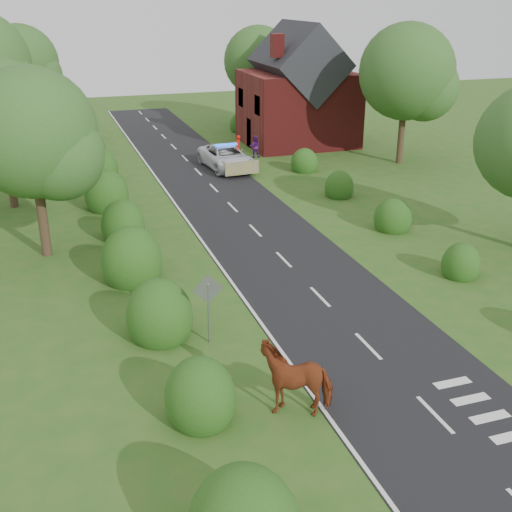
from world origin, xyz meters
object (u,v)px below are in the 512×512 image
object	(u,v)px
pedestrian_red	(238,147)
pedestrian_purple	(255,147)
road_sign	(208,299)
police_van	(226,157)
cow	(296,380)

from	to	relation	value
pedestrian_red	pedestrian_purple	xyz separation A→B (m)	(1.25, -0.15, -0.04)
road_sign	pedestrian_red	world-z (taller)	road_sign
road_sign	pedestrian_purple	bearing A→B (deg)	68.18
road_sign	police_van	size ratio (longest dim) A/B	0.44
pedestrian_purple	cow	bearing A→B (deg)	91.08
road_sign	police_van	bearing A→B (deg)	72.45
police_van	pedestrian_red	xyz separation A→B (m)	(1.58, 2.53, 0.06)
cow	police_van	bearing A→B (deg)	-172.91
police_van	pedestrian_purple	xyz separation A→B (m)	(2.83, 2.38, 0.02)
road_sign	pedestrian_purple	distance (m)	26.60
cow	pedestrian_red	bearing A→B (deg)	-174.86
cow	pedestrian_red	size ratio (longest dim) A/B	1.44
road_sign	cow	xyz separation A→B (m)	(1.43, -4.31, -0.79)
road_sign	cow	bearing A→B (deg)	-71.62
cow	pedestrian_purple	world-z (taller)	cow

